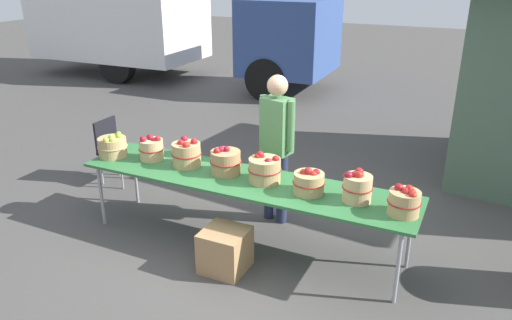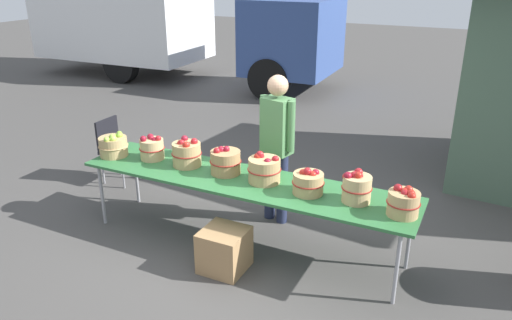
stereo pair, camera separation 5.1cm
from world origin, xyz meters
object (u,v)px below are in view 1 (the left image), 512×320
Objects in this scene: apple_basket_red_4 at (309,182)px; folding_chair at (113,146)px; market_table at (243,182)px; apple_basket_red_5 at (357,187)px; apple_basket_green_0 at (113,146)px; apple_basket_red_6 at (404,201)px; apple_basket_red_3 at (265,169)px; vendor_adult at (277,138)px; produce_crate at (225,250)px; apple_basket_red_1 at (186,154)px; apple_basket_red_2 at (225,162)px; apple_basket_red_0 at (151,149)px; box_truck at (154,17)px.

folding_chair is at bearing 166.56° from apple_basket_red_4.
apple_basket_red_5 is at bearing 0.81° from market_table.
apple_basket_green_0 is 1.14× the size of apple_basket_red_6.
apple_basket_red_6 is (0.44, -0.08, -0.02)m from apple_basket_red_5.
apple_basket_red_4 is at bearing 1.15° from apple_basket_green_0.
apple_basket_red_3 is 0.39× the size of folding_chair.
apple_basket_red_4 is 0.91m from vendor_adult.
vendor_adult is (0.09, 0.64, 0.28)m from market_table.
market_table is 0.28m from apple_basket_red_3.
produce_crate is (1.65, -0.42, -0.66)m from apple_basket_green_0.
apple_basket_green_0 is 0.20× the size of vendor_adult.
folding_chair is at bearing 168.85° from apple_basket_red_6.
apple_basket_red_1 is at bearing 177.03° from apple_basket_red_4.
apple_basket_red_1 is at bearing -112.40° from folding_chair.
vendor_adult is 1.97× the size of folding_chair.
apple_basket_red_4 is at bearing -176.18° from apple_basket_red_5.
apple_basket_green_0 is at bearing -172.47° from apple_basket_red_1.
vendor_adult is (0.32, 0.58, 0.12)m from apple_basket_red_2.
apple_basket_red_4 is (0.48, -0.06, -0.02)m from apple_basket_red_3.
folding_chair is (-0.69, 0.76, -0.36)m from apple_basket_green_0.
market_table is at bearing 178.87° from apple_basket_red_4.
apple_basket_red_0 is at bearing 155.94° from produce_crate.
apple_basket_red_3 reaches higher than market_table.
apple_basket_red_2 reaches higher than apple_basket_green_0.
box_truck is at bearing 135.26° from apple_basket_red_4.
apple_basket_green_0 is 1.16× the size of apple_basket_red_0.
apple_basket_green_0 reaches higher than folding_chair.
apple_basket_red_5 is at bearing -1.65° from apple_basket_red_3.
apple_basket_red_0 is 2.31m from apple_basket_red_5.
apple_basket_red_1 is 1.76m from folding_chair.
apple_basket_green_0 is at bearing -178.42° from apple_basket_red_5.
box_truck reaches higher than folding_chair.
market_table is 10.65× the size of apple_basket_red_2.
apple_basket_red_5 reaches higher than folding_chair.
box_truck reaches higher than apple_basket_green_0.
apple_basket_red_4 is at bearing -2.97° from apple_basket_red_1.
apple_basket_red_5 is at bearing -1.32° from apple_basket_red_1.
apple_basket_green_0 reaches higher than produce_crate.
market_table is 8.37× the size of produce_crate.
apple_basket_green_0 is 1.01× the size of apple_basket_red_2.
box_truck is (-4.51, 6.24, 0.61)m from apple_basket_red_0.
apple_basket_red_2 is 1.39m from apple_basket_red_5.
market_table is at bearing -107.38° from folding_chair.
apple_basket_red_3 is (1.37, -0.01, 0.01)m from apple_basket_red_0.
produce_crate is at bearing -155.64° from apple_basket_red_5.
apple_basket_red_3 is (0.22, 0.04, 0.16)m from market_table.
produce_crate is (0.05, -0.48, -0.51)m from market_table.
apple_basket_red_6 is (3.19, -0.00, 0.00)m from apple_basket_green_0.
apple_basket_red_2 is 2.19m from folding_chair.
produce_crate is at bearing -164.73° from apple_basket_red_6.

